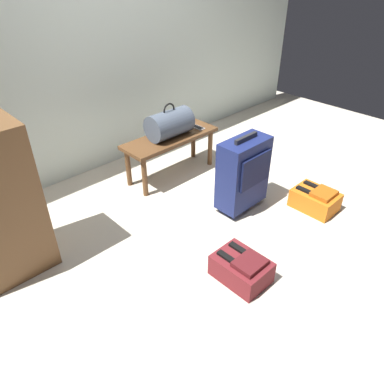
{
  "coord_description": "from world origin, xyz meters",
  "views": [
    {
      "loc": [
        -1.92,
        -1.62,
        1.93
      ],
      "look_at": [
        -0.16,
        0.21,
        0.25
      ],
      "focal_mm": 33.81,
      "sensor_mm": 36.0,
      "label": 1
    }
  ],
  "objects_px": {
    "bench": "(171,143)",
    "duffel_bag_slate": "(170,124)",
    "backpack_maroon": "(242,268)",
    "cell_phone": "(198,127)",
    "backpack_orange": "(315,199)",
    "suitcase_upright_navy": "(243,173)"
  },
  "relations": [
    {
      "from": "bench",
      "to": "cell_phone",
      "type": "xyz_separation_m",
      "value": [
        0.34,
        -0.04,
        0.07
      ]
    },
    {
      "from": "duffel_bag_slate",
      "to": "backpack_orange",
      "type": "relative_size",
      "value": 1.16
    },
    {
      "from": "suitcase_upright_navy",
      "to": "backpack_maroon",
      "type": "distance_m",
      "value": 0.91
    },
    {
      "from": "duffel_bag_slate",
      "to": "backpack_orange",
      "type": "height_order",
      "value": "duffel_bag_slate"
    },
    {
      "from": "cell_phone",
      "to": "backpack_maroon",
      "type": "distance_m",
      "value": 1.72
    },
    {
      "from": "backpack_maroon",
      "to": "backpack_orange",
      "type": "relative_size",
      "value": 1.0
    },
    {
      "from": "suitcase_upright_navy",
      "to": "duffel_bag_slate",
      "type": "bearing_deg",
      "value": 94.16
    },
    {
      "from": "bench",
      "to": "duffel_bag_slate",
      "type": "bearing_deg",
      "value": -180.0
    },
    {
      "from": "backpack_maroon",
      "to": "duffel_bag_slate",
      "type": "bearing_deg",
      "value": 67.29
    },
    {
      "from": "suitcase_upright_navy",
      "to": "backpack_maroon",
      "type": "xyz_separation_m",
      "value": [
        -0.67,
        -0.56,
        -0.27
      ]
    },
    {
      "from": "cell_phone",
      "to": "backpack_orange",
      "type": "bearing_deg",
      "value": -81.94
    },
    {
      "from": "duffel_bag_slate",
      "to": "backpack_maroon",
      "type": "height_order",
      "value": "duffel_bag_slate"
    },
    {
      "from": "backpack_maroon",
      "to": "cell_phone",
      "type": "bearing_deg",
      "value": 55.86
    },
    {
      "from": "bench",
      "to": "duffel_bag_slate",
      "type": "height_order",
      "value": "duffel_bag_slate"
    },
    {
      "from": "backpack_maroon",
      "to": "bench",
      "type": "bearing_deg",
      "value": 67.13
    },
    {
      "from": "bench",
      "to": "backpack_orange",
      "type": "bearing_deg",
      "value": -68.74
    },
    {
      "from": "backpack_orange",
      "to": "duffel_bag_slate",
      "type": "bearing_deg",
      "value": 111.43
    },
    {
      "from": "bench",
      "to": "suitcase_upright_navy",
      "type": "distance_m",
      "value": 0.88
    },
    {
      "from": "duffel_bag_slate",
      "to": "cell_phone",
      "type": "bearing_deg",
      "value": -6.87
    },
    {
      "from": "duffel_bag_slate",
      "to": "suitcase_upright_navy",
      "type": "height_order",
      "value": "duffel_bag_slate"
    },
    {
      "from": "backpack_maroon",
      "to": "backpack_orange",
      "type": "height_order",
      "value": "same"
    },
    {
      "from": "bench",
      "to": "suitcase_upright_navy",
      "type": "xyz_separation_m",
      "value": [
        0.06,
        -0.88,
        -0.0
      ]
    }
  ]
}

